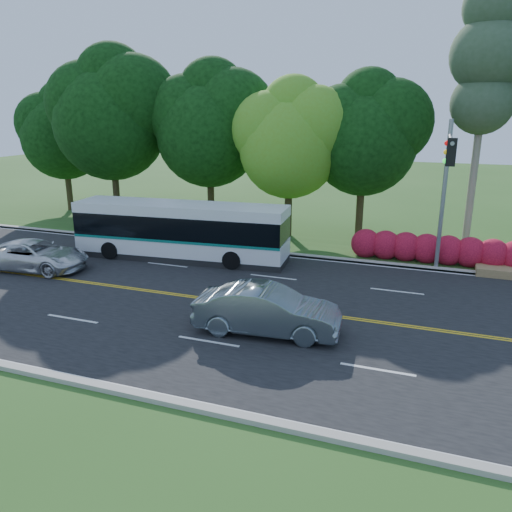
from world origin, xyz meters
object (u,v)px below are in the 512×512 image
(sedan, at_px, (267,310))
(suv, at_px, (35,255))
(transit_bus, at_px, (181,232))
(traffic_signal, at_px, (446,177))

(sedan, xyz_separation_m, suv, (-12.66, 2.94, -0.12))
(transit_bus, distance_m, sedan, 9.88)
(traffic_signal, height_order, transit_bus, traffic_signal)
(transit_bus, height_order, suv, transit_bus)
(traffic_signal, distance_m, transit_bus, 12.81)
(transit_bus, height_order, sedan, transit_bus)
(sedan, distance_m, suv, 13.00)
(sedan, height_order, suv, sedan)
(traffic_signal, xyz_separation_m, suv, (-18.05, -4.64, -3.95))
(traffic_signal, bearing_deg, suv, -165.57)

